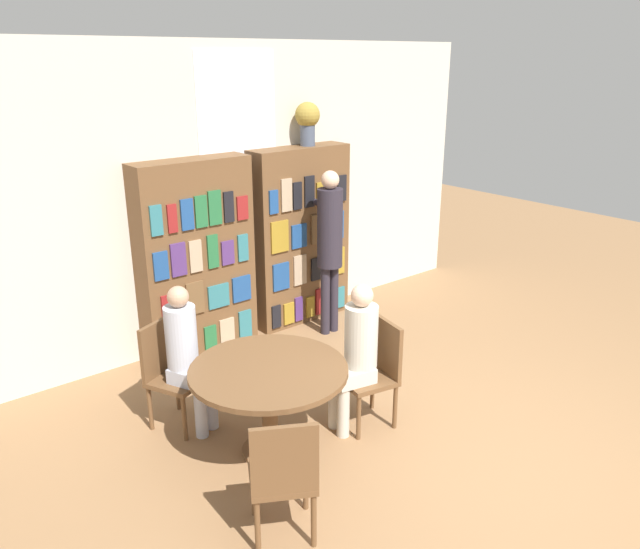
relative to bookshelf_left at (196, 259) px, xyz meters
The scene contains 12 objects.
ground_plane 3.29m from the bookshelf_left, 78.23° to the right, with size 16.00×16.00×0.00m, color olive.
wall_back 0.86m from the bookshelf_left, 16.90° to the left, with size 6.40×0.07×3.00m.
bookshelf_left is the anchor object (origin of this frame).
bookshelf_right 1.28m from the bookshelf_left, ahead, with size 1.16×0.34×1.94m.
flower_vase 1.87m from the bookshelf_left, ahead, with size 0.26×0.26×0.45m.
reading_table 1.98m from the bookshelf_left, 104.04° to the right, with size 1.16×1.16×0.71m.
chair_near_camera 2.88m from the bookshelf_left, 109.14° to the right, with size 0.55×0.55×0.87m.
chair_left_side 1.43m from the bookshelf_left, 129.08° to the right, with size 0.53×0.53×0.87m.
chair_far_side 2.17m from the bookshelf_left, 78.28° to the right, with size 0.47×0.47×0.87m.
seated_reader_left 1.46m from the bookshelf_left, 122.51° to the right, with size 0.35×0.39×1.21m.
seated_reader_right 2.07m from the bookshelf_left, 82.91° to the right, with size 0.39×0.32×1.22m.
librarian_standing 1.38m from the bookshelf_left, 21.32° to the right, with size 0.26×0.53×1.76m.
Camera 1 is at (-3.39, -2.15, 2.85)m, focal length 35.00 mm.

